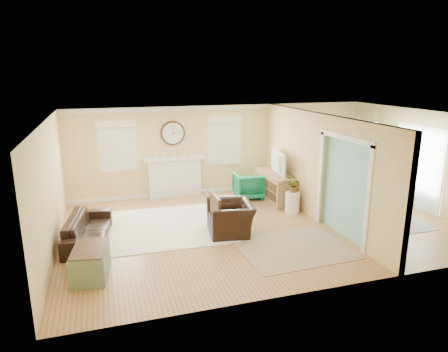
{
  "coord_description": "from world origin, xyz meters",
  "views": [
    {
      "loc": [
        -3.44,
        -8.23,
        3.53
      ],
      "look_at": [
        -0.8,
        0.3,
        1.2
      ],
      "focal_mm": 32.0,
      "sensor_mm": 36.0,
      "label": 1
    }
  ],
  "objects_px": {
    "green_chair": "(249,185)",
    "credenza": "(275,187)",
    "dining_table": "(364,202)",
    "eames_chair": "(230,218)",
    "sofa": "(88,229)"
  },
  "relations": [
    {
      "from": "green_chair",
      "to": "credenza",
      "type": "bearing_deg",
      "value": 146.1
    },
    {
      "from": "credenza",
      "to": "dining_table",
      "type": "xyz_separation_m",
      "value": [
        1.68,
        -1.76,
        -0.05
      ]
    },
    {
      "from": "eames_chair",
      "to": "dining_table",
      "type": "height_order",
      "value": "eames_chair"
    },
    {
      "from": "sofa",
      "to": "dining_table",
      "type": "relative_size",
      "value": 1.01
    },
    {
      "from": "eames_chair",
      "to": "credenza",
      "type": "bearing_deg",
      "value": 141.71
    },
    {
      "from": "credenza",
      "to": "green_chair",
      "type": "bearing_deg",
      "value": 141.3
    },
    {
      "from": "sofa",
      "to": "credenza",
      "type": "distance_m",
      "value": 5.16
    },
    {
      "from": "eames_chair",
      "to": "green_chair",
      "type": "relative_size",
      "value": 1.36
    },
    {
      "from": "sofa",
      "to": "dining_table",
      "type": "xyz_separation_m",
      "value": [
        6.64,
        -0.36,
        0.06
      ]
    },
    {
      "from": "credenza",
      "to": "dining_table",
      "type": "distance_m",
      "value": 2.43
    },
    {
      "from": "sofa",
      "to": "eames_chair",
      "type": "height_order",
      "value": "eames_chair"
    },
    {
      "from": "eames_chair",
      "to": "green_chair",
      "type": "height_order",
      "value": "green_chair"
    },
    {
      "from": "eames_chair",
      "to": "green_chair",
      "type": "distance_m",
      "value": 2.65
    },
    {
      "from": "eames_chair",
      "to": "dining_table",
      "type": "relative_size",
      "value": 0.56
    },
    {
      "from": "eames_chair",
      "to": "green_chair",
      "type": "bearing_deg",
      "value": 158.46
    }
  ]
}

